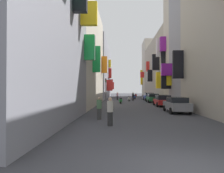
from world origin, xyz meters
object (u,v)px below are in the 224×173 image
(scooter_blue, at_px, (134,97))
(scooter_silver, at_px, (143,97))
(parked_car_green, at_px, (153,98))
(traffic_light_near_corner, at_px, (106,85))
(parked_car_red, at_px, (163,100))
(scooter_black, at_px, (145,97))
(pedestrian_mid_street, at_px, (110,112))
(scooter_green, at_px, (121,101))
(pedestrian_crossing, at_px, (117,96))
(pedestrian_near_right, at_px, (133,96))
(scooter_red, at_px, (136,95))
(pedestrian_near_left, at_px, (99,108))
(parked_car_blue, at_px, (149,97))
(scooter_white, at_px, (129,99))
(parked_car_grey, at_px, (177,104))

(scooter_blue, bearing_deg, scooter_silver, -40.34)
(parked_car_green, distance_m, traffic_light_near_corner, 9.97)
(traffic_light_near_corner, bearing_deg, parked_car_red, -57.52)
(parked_car_green, height_order, scooter_black, parked_car_green)
(pedestrian_mid_street, bearing_deg, scooter_black, 79.92)
(scooter_silver, bearing_deg, scooter_black, 76.56)
(scooter_green, distance_m, scooter_blue, 14.32)
(parked_car_red, relative_size, pedestrian_mid_street, 2.36)
(pedestrian_crossing, relative_size, pedestrian_near_right, 0.97)
(scooter_silver, height_order, scooter_red, same)
(parked_car_green, relative_size, pedestrian_near_left, 2.61)
(parked_car_blue, height_order, scooter_white, parked_car_blue)
(parked_car_red, relative_size, pedestrian_near_left, 2.48)
(parked_car_blue, height_order, scooter_green, parked_car_blue)
(scooter_silver, distance_m, scooter_red, 13.96)
(scooter_green, height_order, pedestrian_mid_street, pedestrian_mid_street)
(scooter_blue, xyz_separation_m, scooter_white, (-1.35, -7.69, -0.00))
(scooter_silver, relative_size, pedestrian_crossing, 1.19)
(scooter_blue, xyz_separation_m, scooter_red, (1.34, 12.43, 0.00))
(scooter_silver, height_order, pedestrian_mid_street, pedestrian_mid_street)
(scooter_white, distance_m, pedestrian_crossing, 4.59)
(parked_car_grey, bearing_deg, parked_car_blue, 89.52)
(scooter_blue, relative_size, scooter_white, 0.99)
(scooter_blue, bearing_deg, scooter_black, 43.83)
(scooter_white, height_order, pedestrian_crossing, pedestrian_crossing)
(scooter_red, bearing_deg, pedestrian_near_left, -97.71)
(parked_car_red, relative_size, parked_car_green, 0.95)
(scooter_black, bearing_deg, scooter_silver, -103.44)
(pedestrian_crossing, distance_m, pedestrian_near_right, 3.76)
(scooter_green, xyz_separation_m, traffic_light_near_corner, (-2.88, 8.35, 2.45))
(pedestrian_near_right, bearing_deg, pedestrian_mid_street, -96.29)
(scooter_green, distance_m, pedestrian_crossing, 10.35)
(scooter_green, height_order, scooter_red, same)
(pedestrian_mid_street, bearing_deg, scooter_white, 85.09)
(parked_car_grey, bearing_deg, scooter_green, 114.34)
(scooter_green, bearing_deg, scooter_silver, 69.31)
(parked_car_red, xyz_separation_m, pedestrian_crossing, (-6.07, 15.00, 0.01))
(scooter_silver, height_order, traffic_light_near_corner, traffic_light_near_corner)
(scooter_white, relative_size, traffic_light_near_corner, 0.45)
(scooter_red, relative_size, pedestrian_near_right, 1.23)
(scooter_green, height_order, pedestrian_near_left, pedestrian_near_left)
(parked_car_red, relative_size, scooter_red, 2.08)
(parked_car_blue, distance_m, pedestrian_near_left, 25.81)
(scooter_green, bearing_deg, parked_car_blue, 57.26)
(scooter_blue, height_order, scooter_black, same)
(parked_car_red, relative_size, parked_car_grey, 0.98)
(pedestrian_near_right, bearing_deg, scooter_silver, 61.85)
(scooter_black, distance_m, pedestrian_crossing, 9.04)
(parked_car_red, bearing_deg, traffic_light_near_corner, 122.48)
(parked_car_grey, bearing_deg, pedestrian_crossing, 105.12)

